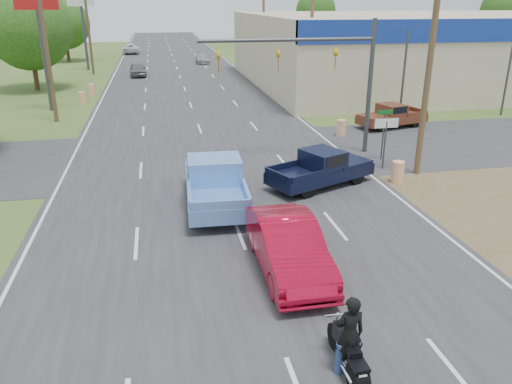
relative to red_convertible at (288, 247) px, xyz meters
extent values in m
cube|color=#2D2D30|center=(-1.05, 34.85, -0.82)|extent=(15.00, 180.00, 0.02)
cube|color=#2D2D30|center=(-1.05, 12.85, -0.83)|extent=(120.00, 10.00, 0.02)
cube|color=brown|center=(9.95, 4.85, -0.83)|extent=(8.00, 18.00, 0.01)
cube|color=#B7A88C|center=(30.95, 34.85, 2.47)|extent=(50.00, 28.00, 6.60)
cylinder|color=#4C3823|center=(8.45, 7.85, 4.17)|extent=(0.28, 0.28, 10.00)
cylinder|color=#4C3823|center=(8.45, 25.85, 4.17)|extent=(0.28, 0.28, 10.00)
cylinder|color=#4C3823|center=(8.45, 43.85, 4.17)|extent=(0.28, 0.28, 10.00)
cylinder|color=#4C3823|center=(-10.55, 22.85, 4.17)|extent=(0.28, 0.28, 10.00)
cylinder|color=#4C3823|center=(-10.55, 46.85, 4.17)|extent=(0.28, 0.28, 10.00)
cylinder|color=#422D19|center=(-14.55, 36.85, 0.79)|extent=(0.44, 0.44, 3.24)
sphere|color=#1B4513|center=(-14.55, 36.85, 4.75)|extent=(7.56, 7.56, 7.56)
cylinder|color=#422D19|center=(-15.25, 60.85, 0.61)|extent=(0.44, 0.44, 2.88)
sphere|color=#1B4513|center=(-15.25, 60.85, 4.13)|extent=(6.72, 6.72, 6.72)
cylinder|color=#422D19|center=(53.95, 64.85, 0.97)|extent=(0.44, 0.44, 3.60)
sphere|color=#1B4513|center=(53.95, 64.85, 5.37)|extent=(8.40, 8.40, 8.40)
cylinder|color=#422D19|center=(28.95, 89.85, 0.88)|extent=(0.44, 0.44, 3.42)
sphere|color=#1B4513|center=(28.95, 89.85, 5.06)|extent=(7.98, 7.98, 7.98)
cylinder|color=#422D19|center=(-31.05, 89.85, 1.06)|extent=(0.44, 0.44, 3.78)
cylinder|color=orange|center=(6.95, 6.85, -0.33)|extent=(0.56, 0.56, 1.00)
cylinder|color=orange|center=(7.35, 15.35, -0.33)|extent=(0.56, 0.56, 1.00)
cylinder|color=orange|center=(-9.55, 28.85, -0.33)|extent=(0.56, 0.56, 1.00)
cylinder|color=orange|center=(-9.25, 32.85, -0.33)|extent=(0.56, 0.56, 1.00)
cylinder|color=#3F3F44|center=(-11.55, 26.85, 3.67)|extent=(0.30, 0.30, 9.00)
cylinder|color=#3F3F44|center=(-11.55, 50.85, 3.67)|extent=(0.30, 0.30, 9.00)
cylinder|color=#3F3F44|center=(7.15, 8.85, 0.37)|extent=(0.08, 0.08, 2.40)
cube|color=white|center=(7.15, 8.85, 1.47)|extent=(1.20, 0.05, 0.45)
cylinder|color=#3F3F44|center=(7.75, 10.35, 0.37)|extent=(0.08, 0.08, 2.40)
cube|color=#0C591E|center=(7.75, 10.35, 1.67)|extent=(0.80, 0.04, 0.22)
cylinder|color=#3F3F44|center=(7.45, 11.85, 2.67)|extent=(0.24, 0.24, 7.00)
cylinder|color=#3F3F44|center=(2.95, 11.85, 5.17)|extent=(9.00, 0.18, 0.18)
imported|color=gold|center=(5.45, 11.85, 4.72)|extent=(0.18, 0.40, 1.10)
imported|color=gold|center=(2.45, 11.85, 4.72)|extent=(0.18, 0.40, 1.10)
imported|color=gold|center=(-0.55, 11.85, 4.72)|extent=(0.18, 0.40, 1.10)
imported|color=maroon|center=(0.00, 0.00, 0.00)|extent=(1.78, 5.07, 1.67)
cylinder|color=black|center=(0.19, -5.20, -0.51)|extent=(0.33, 0.66, 0.66)
cylinder|color=black|center=(0.17, -3.75, -0.51)|extent=(0.13, 0.66, 0.66)
cube|color=black|center=(0.18, -4.45, -0.22)|extent=(0.23, 1.20, 0.30)
cube|color=black|center=(0.17, -4.20, -0.02)|extent=(0.27, 0.55, 0.22)
cube|color=black|center=(0.18, -4.75, -0.06)|extent=(0.31, 0.55, 0.10)
cylinder|color=white|center=(0.17, -3.90, 0.21)|extent=(0.65, 0.06, 0.05)
cube|color=white|center=(0.19, -5.42, -0.29)|extent=(0.18, 0.02, 0.12)
imported|color=black|center=(0.18, -4.60, 0.09)|extent=(0.68, 0.45, 1.86)
cylinder|color=black|center=(-2.43, 7.60, -0.38)|extent=(0.39, 0.93, 0.91)
cylinder|color=black|center=(-0.51, 7.51, -0.38)|extent=(0.39, 0.93, 0.91)
cylinder|color=black|center=(-2.59, 4.03, -0.38)|extent=(0.39, 0.93, 0.91)
cylinder|color=black|center=(-0.67, 3.95, -0.38)|extent=(0.39, 0.93, 0.91)
cube|color=#6597DA|center=(-1.55, 5.77, -0.13)|extent=(2.56, 6.05, 0.59)
cube|color=#6597DA|center=(-1.47, 7.55, 0.25)|extent=(2.28, 2.36, 0.21)
cube|color=#6597DA|center=(-1.54, 5.89, 0.65)|extent=(2.18, 1.88, 0.97)
cube|color=black|center=(-1.54, 5.89, 0.82)|extent=(2.21, 1.53, 0.51)
cube|color=#6597DA|center=(-1.69, 2.86, 0.33)|extent=(2.11, 0.19, 0.34)
cylinder|color=black|center=(4.37, 8.45, -0.45)|extent=(0.81, 0.57, 0.76)
cylinder|color=black|center=(5.02, 6.99, -0.45)|extent=(0.81, 0.57, 0.76)
cylinder|color=black|center=(1.66, 7.24, -0.45)|extent=(0.81, 0.57, 0.76)
cylinder|color=black|center=(2.31, 5.78, -0.45)|extent=(0.81, 0.57, 0.76)
cube|color=black|center=(3.34, 7.12, -0.25)|extent=(5.29, 3.76, 0.49)
cube|color=black|center=(4.69, 7.72, 0.07)|extent=(2.45, 2.42, 0.17)
cube|color=black|center=(3.43, 7.16, 0.40)|extent=(2.07, 2.20, 0.81)
cube|color=black|center=(3.43, 7.16, 0.54)|extent=(1.81, 2.12, 0.43)
cube|color=black|center=(1.13, 6.13, 0.14)|extent=(0.78, 1.63, 0.29)
cylinder|color=black|center=(10.24, 15.76, -0.48)|extent=(0.76, 0.44, 0.71)
cylinder|color=black|center=(9.85, 17.21, -0.48)|extent=(0.76, 0.44, 0.71)
cylinder|color=black|center=(12.93, 16.48, -0.48)|extent=(0.76, 0.44, 0.71)
cylinder|color=black|center=(12.54, 17.93, -0.48)|extent=(0.76, 0.44, 0.71)
cube|color=#572A1A|center=(11.39, 16.85, -0.28)|extent=(4.94, 2.93, 0.46)
cube|color=#572A1A|center=(10.04, 16.49, 0.01)|extent=(2.14, 2.09, 0.16)
cube|color=#572A1A|center=(11.30, 16.82, 0.33)|extent=(1.77, 1.95, 0.76)
cube|color=black|center=(11.30, 16.82, 0.46)|extent=(1.51, 1.91, 0.40)
cube|color=#572A1A|center=(13.59, 17.44, 0.08)|extent=(0.49, 1.60, 0.27)
imported|color=#5E5E63|center=(-5.54, 44.33, -0.10)|extent=(1.99, 4.40, 1.47)
imported|color=#A4A4A9|center=(2.57, 55.34, -0.23)|extent=(1.77, 4.22, 1.22)
imported|color=silver|center=(-7.24, 70.12, -0.08)|extent=(2.57, 5.43, 1.50)
camera|label=1|loc=(-3.57, -13.07, 6.99)|focal=35.00mm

